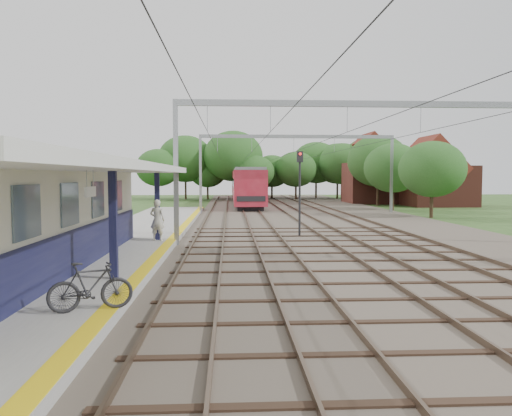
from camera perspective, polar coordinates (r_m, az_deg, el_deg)
name	(u,v)px	position (r m, az deg, el deg)	size (l,w,h in m)	color
ground	(363,360)	(9.83, 12.15, -16.66)	(160.00, 160.00, 0.00)	#2D4C1E
ballast_bed	(312,218)	(39.56, 6.37, -1.18)	(18.00, 90.00, 0.10)	#473D33
platform	(119,247)	(23.66, -15.36, -4.27)	(5.00, 52.00, 0.35)	gray
yellow_stripe	(169,242)	(23.26, -9.93, -3.88)	(0.45, 52.00, 0.01)	yellow
station_building	(24,219)	(17.19, -24.97, -1.18)	(3.41, 18.00, 3.40)	beige
canopy	(47,168)	(15.81, -22.75, 4.28)	(6.40, 20.00, 3.44)	#101134
rail_tracks	(280,217)	(39.22, 2.77, -1.02)	(11.80, 88.00, 0.15)	brown
catenary_system	(315,145)	(34.73, 6.71, 7.16)	(17.22, 88.00, 7.00)	gray
tree_band	(277,164)	(66.33, 2.43, 5.02)	(31.72, 30.88, 8.82)	#382619
house_near	(439,179)	(59.69, 20.14, 3.09)	(7.00, 6.12, 7.89)	brown
house_far	(379,177)	(63.62, 13.86, 3.45)	(8.00, 6.12, 8.66)	brown
person	(157,220)	(23.86, -11.22, -1.36)	(0.71, 0.47, 1.95)	beige
bicycle	(91,286)	(11.98, -18.38, -8.50)	(0.53, 1.87, 1.12)	black
train	(245,184)	(64.94, -1.31, 2.72)	(3.14, 39.07, 4.11)	black
signal_post	(300,182)	(27.18, 5.02, 2.99)	(0.33, 0.28, 4.73)	black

